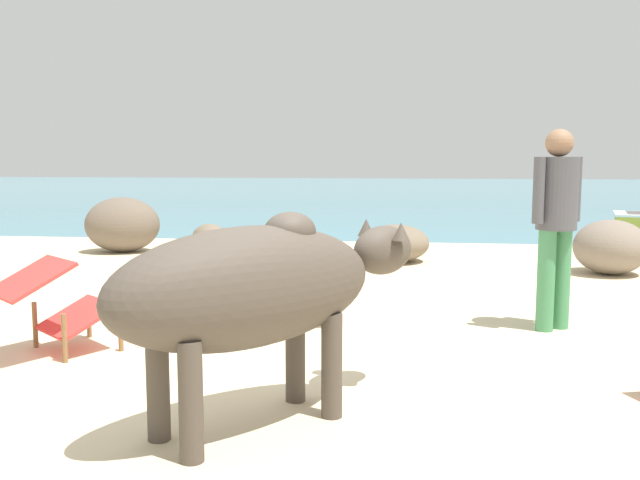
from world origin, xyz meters
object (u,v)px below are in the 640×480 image
(cow, at_px, (256,288))
(person_standing, at_px, (556,214))
(low_bench_table, at_px, (292,285))
(bottle, at_px, (278,262))
(deck_chair_far, at_px, (55,301))

(cow, height_order, person_standing, person_standing)
(low_bench_table, distance_m, bottle, 0.23)
(bottle, xyz_separation_m, person_standing, (2.27, 0.01, 0.44))
(low_bench_table, height_order, person_standing, person_standing)
(cow, bearing_deg, deck_chair_far, 99.92)
(bottle, bearing_deg, deck_chair_far, -140.54)
(low_bench_table, height_order, deck_chair_far, deck_chair_far)
(cow, xyz_separation_m, bottle, (-0.32, 2.27, -0.23))
(bottle, distance_m, person_standing, 2.31)
(cow, distance_m, deck_chair_far, 2.08)
(low_bench_table, bearing_deg, bottle, 158.60)
(low_bench_table, relative_size, deck_chair_far, 0.83)
(low_bench_table, relative_size, person_standing, 0.48)
(deck_chair_far, distance_m, person_standing, 3.89)
(deck_chair_far, bearing_deg, cow, -83.53)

